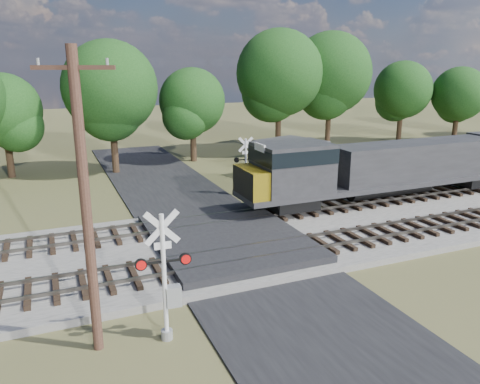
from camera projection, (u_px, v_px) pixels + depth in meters
name	position (u px, v px, depth m)	size (l,w,h in m)	color
ground	(230.00, 248.00, 22.87)	(160.00, 160.00, 0.00)	#444725
ballast_bed	(388.00, 217.00, 27.00)	(140.00, 10.00, 0.30)	gray
road	(230.00, 248.00, 22.86)	(7.00, 60.00, 0.08)	black
crossing_panel	(226.00, 239.00, 23.23)	(7.00, 9.00, 0.62)	#262628
track_near	(307.00, 246.00, 22.14)	(140.00, 2.60, 0.33)	black
track_far	(262.00, 215.00, 26.59)	(140.00, 2.60, 0.33)	black
crossing_signal_near	(168.00, 287.00, 14.93)	(1.80, 0.39, 4.45)	silver
crossing_signal_far	(244.00, 171.00, 31.60)	(1.62, 0.40, 4.03)	silver
utility_pole	(85.00, 200.00, 13.58)	(2.14, 0.97, 9.27)	#3D241C
equipment_shed	(291.00, 159.00, 36.70)	(5.38, 5.38, 2.92)	#4F3321
treeline	(229.00, 87.00, 42.40)	(81.77, 11.58, 12.00)	black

